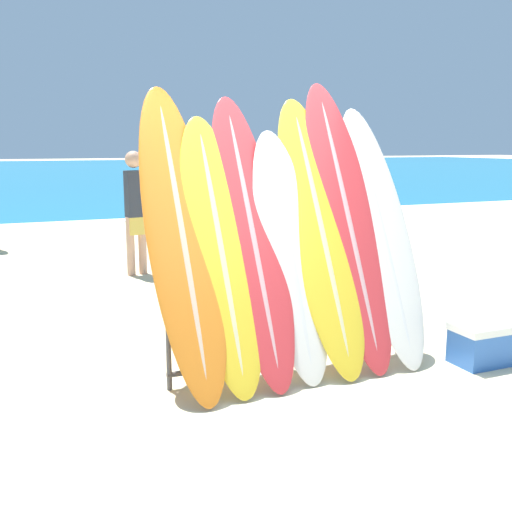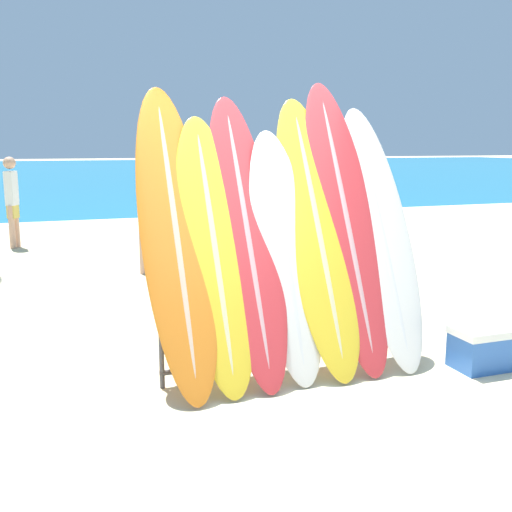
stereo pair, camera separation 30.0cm
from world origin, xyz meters
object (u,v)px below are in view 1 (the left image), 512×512
surfboard_slot_0 (181,234)px  person_near_water (135,208)px  surfboard_slot_6 (381,232)px  surfboard_slot_4 (320,231)px  surfboard_rack (293,319)px  surfboard_slot_5 (347,220)px  cooler_box (486,343)px  surfboard_slot_1 (220,249)px  surfboard_slot_3 (290,252)px  surfboard_slot_2 (252,235)px

surfboard_slot_0 → person_near_water: bearing=83.7°
surfboard_slot_6 → surfboard_slot_4: bearing=178.9°
surfboard_rack → surfboard_slot_4: (0.31, 0.14, 0.70)m
surfboard_rack → surfboard_slot_5: 0.99m
surfboard_slot_6 → cooler_box: 1.31m
surfboard_slot_5 → surfboard_slot_6: bearing=-8.2°
surfboard_rack → person_near_water: person_near_water is taller
surfboard_slot_0 → surfboard_slot_1: surfboard_slot_0 is taller
surfboard_slot_0 → surfboard_slot_1: (0.29, -0.08, -0.12)m
surfboard_slot_5 → surfboard_slot_6: 0.35m
surfboard_slot_4 → surfboard_slot_6: bearing=-1.1°
surfboard_slot_5 → surfboard_slot_6: size_ratio=1.10×
surfboard_slot_6 → surfboard_slot_3: bearing=-176.2°
surfboard_slot_6 → person_near_water: (-1.35, 4.13, -0.13)m
person_near_water → surfboard_slot_1: bearing=-104.0°
surfboard_slot_1 → surfboard_slot_4: surfboard_slot_4 is taller
surfboard_slot_4 → surfboard_slot_6: size_ratio=1.03×
surfboard_slot_0 → cooler_box: bearing=-14.8°
surfboard_rack → surfboard_slot_3: (-0.01, 0.07, 0.55)m
surfboard_slot_5 → surfboard_slot_1: bearing=-176.6°
surfboard_slot_5 → person_near_water: 4.22m
surfboard_rack → surfboard_slot_5: bearing=16.3°
surfboard_slot_0 → surfboard_rack: bearing=-11.6°
surfboard_slot_5 → person_near_water: size_ratio=1.37×
surfboard_slot_2 → surfboard_slot_5: bearing=1.4°
surfboard_slot_4 → cooler_box: 1.74m
surfboard_slot_0 → surfboard_slot_2: bearing=-3.1°
surfboard_slot_3 → surfboard_slot_5: bearing=10.1°
surfboard_slot_0 → person_near_water: (0.45, 4.08, -0.21)m
cooler_box → surfboard_slot_3: bearing=161.4°
surfboard_slot_2 → cooler_box: (1.93, -0.63, -0.96)m
surfboard_slot_5 → surfboard_slot_3: bearing=-169.9°
surfboard_slot_2 → surfboard_slot_5: surfboard_slot_5 is taller
surfboard_rack → person_near_water: size_ratio=1.21×
surfboard_rack → cooler_box: bearing=-16.5°
surfboard_slot_2 → surfboard_slot_0: bearing=176.9°
surfboard_slot_2 → person_near_water: surfboard_slot_2 is taller
surfboard_slot_3 → surfboard_slot_6: bearing=3.8°
surfboard_slot_0 → surfboard_slot_2: (0.58, -0.03, -0.04)m
surfboard_slot_2 → surfboard_slot_3: (0.30, -0.08, -0.15)m
person_near_water → cooler_box: size_ratio=2.95×
surfboard_slot_0 → surfboard_slot_3: 0.91m
surfboard_slot_5 → cooler_box: size_ratio=4.05×
surfboard_rack → surfboard_slot_4: bearing=24.1°
surfboard_slot_3 → surfboard_slot_4: 0.36m
surfboard_slot_0 → surfboard_slot_2: size_ratio=1.03×
surfboard_slot_2 → surfboard_slot_6: 1.23m
surfboard_slot_1 → surfboard_slot_0: bearing=164.5°
surfboard_slot_0 → surfboard_slot_4: size_ratio=1.03×
surfboard_slot_1 → surfboard_slot_4: size_ratio=0.93×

